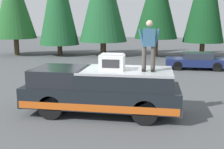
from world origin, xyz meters
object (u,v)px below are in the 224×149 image
Objects in this scene: compressor_unit at (112,62)px; parked_car_navy at (196,61)px; person_on_truck_bed at (149,44)px; pickup_truck at (102,90)px.

parked_car_navy is (10.08, -4.26, -1.35)m from compressor_unit.
person_on_truck_bed is 0.41× the size of parked_car_navy.
person_on_truck_bed reaches higher than compressor_unit.
compressor_unit reaches higher than pickup_truck.
compressor_unit reaches higher than parked_car_navy.
person_on_truck_bed is (-0.07, -1.25, 0.62)m from compressor_unit.
pickup_truck is 10.98m from parked_car_navy.
pickup_truck is 1.14m from compressor_unit.
compressor_unit is (-0.14, -0.40, 1.05)m from pickup_truck.
compressor_unit is 0.50× the size of person_on_truck_bed.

